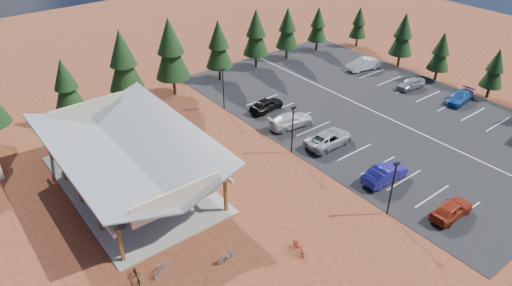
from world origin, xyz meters
name	(u,v)px	position (x,y,z in m)	size (l,w,h in m)	color
ground	(265,179)	(0.00, 0.00, 0.00)	(140.00, 140.00, 0.00)	#5B2718
asphalt_lot	(371,110)	(18.50, 3.00, 0.02)	(27.00, 44.00, 0.04)	black
concrete_pad	(132,183)	(-10.00, 7.00, 0.05)	(10.60, 18.60, 0.10)	gray
bike_pavilion	(126,148)	(-10.00, 7.00, 3.82)	(11.65, 19.40, 4.97)	brown
lamp_post_0	(393,185)	(5.00, -10.00, 2.98)	(0.50, 0.25, 5.14)	black
lamp_post_1	(293,127)	(5.00, 2.00, 2.98)	(0.50, 0.25, 5.14)	black
lamp_post_2	(223,86)	(5.00, 14.00, 2.98)	(0.50, 0.25, 5.14)	black
trash_bin_0	(206,162)	(-3.13, 5.19, 0.45)	(0.60, 0.60, 0.90)	#452E18
trash_bin_1	(204,169)	(-3.95, 4.36, 0.45)	(0.60, 0.60, 0.90)	#452E18
pine_2	(66,85)	(-10.20, 21.54, 4.68)	(3.29, 3.29, 7.66)	#382314
pine_3	(123,61)	(-3.50, 21.50, 5.76)	(4.05, 4.05, 9.43)	#382314
pine_4	(171,49)	(2.40, 21.13, 5.99)	(4.21, 4.21, 9.80)	#382314
pine_5	(219,44)	(9.31, 21.20, 5.01)	(3.52, 3.52, 8.21)	#382314
pine_6	(256,32)	(15.86, 21.77, 5.09)	(3.58, 3.58, 8.34)	#382314
pine_7	(287,28)	(21.50, 21.64, 4.67)	(3.28, 3.28, 7.65)	#382314
pine_8	(318,24)	(27.46, 21.40, 4.16)	(2.93, 2.93, 6.82)	#382314
pine_10	(495,68)	(32.59, -3.60, 3.88)	(2.73, 2.73, 6.37)	#382314
pine_11	(441,51)	(32.07, 3.44, 4.05)	(2.85, 2.85, 6.64)	#382314
pine_12	(403,34)	(32.20, 9.58, 4.71)	(3.31, 3.31, 7.72)	#382314
pine_13	(359,22)	(33.91, 18.92, 3.80)	(2.67, 2.67, 6.23)	#382314
bike_0	(129,221)	(-12.64, 1.79, 0.58)	(0.63, 1.81, 0.95)	black
bike_1	(127,212)	(-12.28, 2.86, 0.61)	(0.48, 1.71, 1.03)	gray
bike_2	(122,180)	(-10.72, 7.38, 0.53)	(0.57, 1.64, 0.86)	navy
bike_3	(95,161)	(-11.55, 11.73, 0.65)	(0.52, 1.82, 1.10)	#A03924
bike_4	(177,194)	(-7.88, 2.38, 0.60)	(0.67, 1.92, 1.01)	black
bike_5	(164,172)	(-7.26, 6.00, 0.64)	(0.50, 1.78, 1.07)	gray
bike_6	(145,166)	(-8.04, 8.21, 0.50)	(0.53, 1.51, 0.80)	#13389C
bike_7	(111,142)	(-8.95, 14.06, 0.62)	(0.49, 1.74, 1.04)	maroon
bike_8	(137,275)	(-14.57, -3.66, 0.45)	(0.59, 1.70, 0.89)	black
bike_9	(161,268)	(-12.92, -4.19, 0.52)	(0.49, 1.74, 1.05)	gray
bike_11	(299,247)	(-3.84, -8.71, 0.53)	(0.50, 1.77, 1.06)	maroon
bike_13	(227,256)	(-8.58, -6.10, 0.52)	(0.49, 1.73, 1.04)	gray
bike_15	(190,145)	(-2.75, 8.84, 0.50)	(0.47, 1.66, 1.00)	maroon
bike_16	(217,151)	(-1.16, 6.35, 0.40)	(0.53, 1.51, 0.79)	black
car_0	(452,209)	(8.81, -13.43, 0.78)	(1.74, 4.32, 1.47)	maroon
car_1	(385,174)	(8.45, -6.89, 0.83)	(1.67, 4.80, 1.58)	navy
car_2	(329,138)	(8.90, 0.63, 0.81)	(2.54, 5.52, 1.53)	#A1A5A8
car_3	(291,120)	(8.42, 5.92, 0.80)	(2.14, 5.25, 1.52)	silver
car_4	(267,105)	(8.69, 10.55, 0.79)	(1.78, 4.43, 1.51)	black
car_7	(460,97)	(28.49, -2.23, 0.71)	(1.87, 4.61, 1.34)	#1A4997
car_8	(411,84)	(27.16, 3.82, 0.73)	(1.62, 4.02, 1.37)	gray
car_9	(363,64)	(27.21, 11.80, 0.85)	(1.71, 4.91, 1.62)	white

